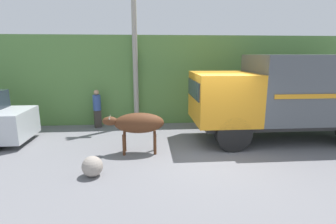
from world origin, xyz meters
The scene contains 8 objects.
ground_plane centered at (0.00, 0.00, 0.00)m, with size 60.00×60.00×0.00m, color slate.
hillside_embankment centered at (0.00, 7.28, 1.92)m, with size 32.00×6.59×3.83m.
building_backdrop centered at (-4.65, 5.52, 1.42)m, with size 4.57×2.70×2.80m.
cargo_truck centered at (3.21, 1.37, 1.71)m, with size 6.82×2.39×3.03m.
brown_cow centered at (-2.27, 0.47, 0.96)m, with size 1.89×0.63×1.29m.
pedestrian_on_hill centered at (-4.06, 3.56, 0.88)m, with size 0.44×0.44×1.60m.
utility_pole centered at (-2.42, 3.75, 3.39)m, with size 0.90×0.21×6.53m.
roadside_rock centered at (-3.38, -1.07, 0.27)m, with size 0.53×0.53×0.53m.
Camera 1 is at (-1.96, -7.39, 3.06)m, focal length 28.00 mm.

